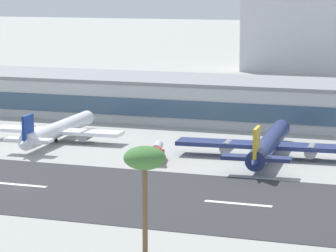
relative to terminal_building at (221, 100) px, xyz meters
name	(u,v)px	position (x,y,z in m)	size (l,w,h in m)	color
ground_plane	(19,188)	(-14.26, -88.13, -5.74)	(1400.00, 1400.00, 0.00)	#9E9E99
runway_strip	(23,185)	(-14.26, -86.30, -5.70)	(800.00, 39.20, 0.08)	#2D2D30
runway_centreline_dash_4	(18,184)	(-15.48, -86.30, -5.65)	(12.00, 1.20, 0.01)	white
runway_centreline_dash_5	(238,204)	(27.38, -86.30, -5.65)	(12.00, 1.20, 0.01)	white
terminal_building	(221,100)	(0.00, 0.00, 0.00)	(185.81, 28.60, 11.46)	#B7BABC
airliner_navy_tail_gate_0	(56,130)	(-28.43, -44.05, -2.93)	(32.36, 42.16, 8.80)	white
airliner_gold_tail_gate_1	(268,145)	(23.79, -46.92, -2.66)	(41.00, 46.31, 9.67)	navy
service_fuel_truck_0	(157,152)	(2.03, -57.54, -3.71)	(4.66, 8.88, 3.95)	#B2231E
palm_tree_1	(145,161)	(23.02, -120.03, 8.19)	(5.76, 5.76, 15.99)	brown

